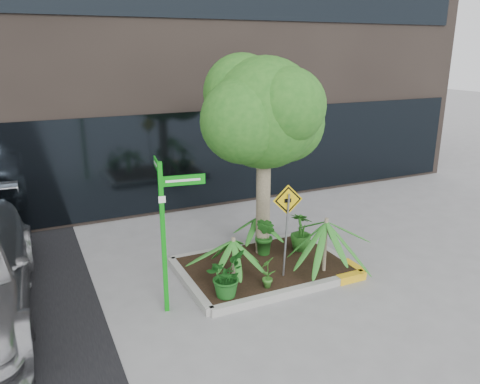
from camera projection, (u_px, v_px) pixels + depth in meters
name	position (u px, v px, depth m)	size (l,w,h in m)	color
ground	(262.00, 279.00, 9.06)	(80.00, 80.00, 0.00)	gray
planter	(266.00, 266.00, 9.36)	(3.35, 2.36, 0.15)	#9E9E99
tree	(264.00, 113.00, 9.08)	(2.81, 2.49, 4.21)	tan
palm_front	(326.00, 222.00, 8.79)	(1.22, 1.22, 1.35)	tan
palm_left	(233.00, 240.00, 8.58)	(0.92, 0.92, 1.02)	tan
palm_back	(257.00, 218.00, 10.02)	(0.79, 0.79, 0.88)	tan
shrub_a	(225.00, 275.00, 8.06)	(0.69, 0.69, 0.77)	#165017
shrub_b	(301.00, 231.00, 9.92)	(0.47, 0.47, 0.83)	#26631D
shrub_c	(268.00, 272.00, 8.37)	(0.32, 0.32, 0.60)	#337123
shrub_d	(265.00, 236.00, 9.66)	(0.47, 0.47, 0.85)	#1C5819
street_sign_post	(165.00, 221.00, 7.57)	(0.77, 0.83, 2.60)	#0E9A14
cattle_sign	(287.00, 216.00, 8.43)	(0.56, 0.21, 1.82)	slate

